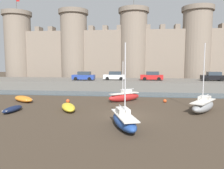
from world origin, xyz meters
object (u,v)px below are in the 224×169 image
sailboat_near_channel_left (203,105)px  rowboat_foreground_left (23,99)px  car_quay_west (213,76)px  car_quay_centre_east (115,76)px  sailboat_midflat_left (124,120)px  rowboat_foreground_centre (13,109)px  mooring_buoy_near_channel (68,101)px  car_quay_centre_west (152,76)px  sailboat_midflat_right (124,96)px  car_quay_east (84,76)px  mooring_buoy_off_centre (165,101)px  rowboat_midflat_centre (68,107)px

sailboat_near_channel_left → rowboat_foreground_left: sailboat_near_channel_left is taller
car_quay_west → car_quay_centre_east: 17.77m
sailboat_midflat_left → rowboat_foreground_left: size_ratio=1.62×
rowboat_foreground_centre → mooring_buoy_near_channel: 6.75m
car_quay_centre_west → car_quay_centre_east: size_ratio=1.00×
sailboat_midflat_left → sailboat_midflat_right: bearing=93.1°
rowboat_foreground_left → car_quay_east: car_quay_east is taller
car_quay_west → car_quay_centre_east: bearing=-178.9°
sailboat_near_channel_left → car_quay_centre_west: 18.43m
sailboat_near_channel_left → mooring_buoy_off_centre: (-3.26, 4.65, -0.45)m
sailboat_near_channel_left → car_quay_west: bearing=69.2°
car_quay_centre_west → car_quay_centre_east: same height
rowboat_midflat_centre → car_quay_west: car_quay_west is taller
rowboat_foreground_left → car_quay_centre_east: car_quay_centre_east is taller
sailboat_near_channel_left → car_quay_west: 19.36m
car_quay_centre_west → mooring_buoy_near_channel: bearing=-127.1°
sailboat_midflat_right → rowboat_foreground_left: sailboat_midflat_right is taller
mooring_buoy_off_centre → rowboat_foreground_left: bearing=-175.6°
sailboat_midflat_left → car_quay_east: (-8.81, 22.86, 1.84)m
mooring_buoy_near_channel → car_quay_centre_west: (11.25, 14.87, 2.22)m
rowboat_midflat_centre → car_quay_centre_east: 19.04m
sailboat_midflat_left → car_quay_east: sailboat_midflat_left is taller
rowboat_foreground_centre → sailboat_near_channel_left: bearing=6.9°
rowboat_midflat_centre → car_quay_centre_east: size_ratio=0.97×
mooring_buoy_near_channel → rowboat_foreground_left: bearing=177.7°
rowboat_foreground_left → car_quay_centre_east: 17.88m
rowboat_midflat_centre → car_quay_east: car_quay_east is taller
mooring_buoy_off_centre → car_quay_centre_east: (-7.66, 13.03, 2.24)m
car_quay_east → rowboat_foreground_left: bearing=-109.5°
car_quay_centre_east → mooring_buoy_off_centre: bearing=-59.6°
car_quay_east → car_quay_centre_west: same height
mooring_buoy_off_centre → mooring_buoy_near_channel: bearing=-172.3°
sailboat_near_channel_left → mooring_buoy_off_centre: size_ratio=16.26×
mooring_buoy_off_centre → car_quay_west: car_quay_west is taller
sailboat_midflat_left → sailboat_midflat_right: (-0.61, 11.26, 0.02)m
sailboat_midflat_right → sailboat_midflat_left: bearing=-86.9°
mooring_buoy_near_channel → rowboat_foreground_centre: bearing=-127.1°
sailboat_midflat_left → mooring_buoy_off_centre: bearing=67.7°
sailboat_midflat_right → mooring_buoy_near_channel: 7.20m
rowboat_foreground_centre → sailboat_midflat_left: (11.62, -3.98, 0.30)m
rowboat_foreground_centre → car_quay_west: car_quay_west is taller
sailboat_near_channel_left → sailboat_midflat_right: bearing=149.6°
rowboat_midflat_centre → sailboat_midflat_left: size_ratio=0.61×
car_quay_east → car_quay_centre_west: (12.51, 1.38, 0.00)m
mooring_buoy_off_centre → car_quay_centre_west: bearing=93.5°
sailboat_midflat_left → car_quay_centre_west: sailboat_midflat_left is taller
sailboat_near_channel_left → rowboat_foreground_left: (-21.27, 3.26, -0.29)m
car_quay_east → mooring_buoy_off_centre: bearing=-41.7°
mooring_buoy_off_centre → car_quay_centre_east: size_ratio=0.10×
car_quay_east → car_quay_centre_east: size_ratio=1.00×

